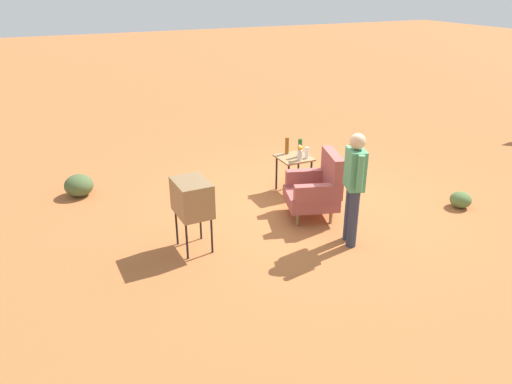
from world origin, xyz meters
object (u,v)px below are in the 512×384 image
object	(u,v)px
side_table	(294,162)
bottle_tall_amber	(287,146)
tv_on_stand	(192,198)
bottle_wine_green	(300,148)
bottle_short_clear	(307,153)
armchair	(318,188)
flower_vase	(300,152)
person_standing	(354,183)

from	to	relation	value
side_table	bottle_tall_amber	world-z (taller)	bottle_tall_amber
tv_on_stand	bottle_wine_green	bearing A→B (deg)	116.27
bottle_short_clear	armchair	bearing A→B (deg)	-19.08
bottle_tall_amber	flower_vase	distance (m)	0.39
tv_on_stand	bottle_wine_green	xyz separation A→B (m)	(-1.15, 2.33, 0.04)
armchair	bottle_short_clear	distance (m)	0.95
armchair	bottle_wine_green	bearing A→B (deg)	166.80
person_standing	bottle_wine_green	bearing A→B (deg)	172.75
tv_on_stand	person_standing	bearing A→B (deg)	69.52
armchair	bottle_tall_amber	world-z (taller)	armchair
side_table	bottle_tall_amber	bearing A→B (deg)	-170.17
tv_on_stand	bottle_short_clear	xyz separation A→B (m)	(-1.02, 2.39, -0.02)
side_table	person_standing	world-z (taller)	person_standing
bottle_tall_amber	armchair	bearing A→B (deg)	-4.67
tv_on_stand	bottle_short_clear	size ratio (longest dim) A/B	5.15
bottle_short_clear	flower_vase	xyz separation A→B (m)	(0.03, -0.16, 0.05)
armchair	bottle_tall_amber	bearing A→B (deg)	175.33
person_standing	armchair	bearing A→B (deg)	179.25
side_table	bottle_short_clear	size ratio (longest dim) A/B	3.29
person_standing	bottle_short_clear	size ratio (longest dim) A/B	8.20
person_standing	bottle_tall_amber	xyz separation A→B (m)	(-2.15, 0.11, -0.13)
side_table	bottle_wine_green	distance (m)	0.28
person_standing	bottle_wine_green	world-z (taller)	person_standing
bottle_wine_green	bottle_tall_amber	world-z (taller)	bottle_wine_green
side_table	person_standing	xyz separation A→B (m)	(1.95, -0.15, 0.38)
tv_on_stand	person_standing	size ratio (longest dim) A/B	0.63
tv_on_stand	flower_vase	size ratio (longest dim) A/B	3.89
bottle_short_clear	tv_on_stand	bearing A→B (deg)	-66.91
person_standing	bottle_wine_green	xyz separation A→B (m)	(-1.93, 0.25, -0.12)
side_table	bottle_short_clear	bearing A→B (deg)	47.18
bottle_tall_amber	bottle_short_clear	size ratio (longest dim) A/B	1.50
side_table	flower_vase	world-z (taller)	flower_vase
bottle_wine_green	flower_vase	size ratio (longest dim) A/B	1.21
armchair	bottle_wine_green	distance (m)	1.07
bottle_short_clear	flower_vase	size ratio (longest dim) A/B	0.75
bottle_wine_green	armchair	bearing A→B (deg)	-13.20
side_table	person_standing	distance (m)	1.99
person_standing	bottle_short_clear	distance (m)	1.83
person_standing	bottle_short_clear	bearing A→B (deg)	170.17
person_standing	bottle_wine_green	size ratio (longest dim) A/B	5.12
tv_on_stand	side_table	bearing A→B (deg)	117.75
bottle_short_clear	person_standing	bearing A→B (deg)	-9.83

